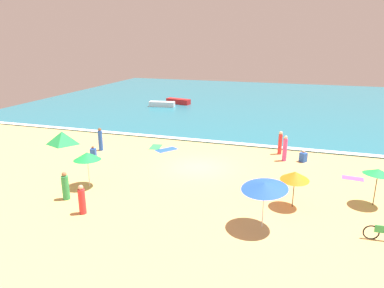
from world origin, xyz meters
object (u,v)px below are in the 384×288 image
object	(u,v)px
beachgoer_4	(280,143)
small_boat_0	(162,104)
small_boat_1	(178,101)
beachgoer_0	(82,200)
beachgoer_3	(93,153)
beachgoer_1	(65,187)
beach_umbrella_3	(295,176)
beach_umbrella_0	(264,186)
beachgoer_5	(303,157)
beach_tent	(63,138)
beachgoer_2	(285,149)
beach_umbrella_2	(87,156)
beachgoer_6	(100,140)
beach_umbrella_5	(378,172)

from	to	relation	value
beachgoer_4	small_boat_0	world-z (taller)	beachgoer_4
beachgoer_4	small_boat_1	size ratio (longest dim) A/B	0.53
beachgoer_0	beachgoer_4	bearing A→B (deg)	55.59
beachgoer_3	beachgoer_1	bearing A→B (deg)	-69.01
beachgoer_0	small_boat_1	xyz separation A→B (m)	(-5.85, 30.87, -0.30)
beach_umbrella_3	small_boat_1	size ratio (longest dim) A/B	0.60
beach_umbrella_0	beachgoer_1	size ratio (longest dim) A/B	1.86
beachgoer_5	small_boat_1	distance (m)	25.29
small_boat_0	beachgoer_4	bearing A→B (deg)	-43.11
beachgoer_3	beachgoer_4	size ratio (longest dim) A/B	0.49
beach_tent	beachgoer_2	xyz separation A→B (m)	(18.35, 1.50, 0.35)
beachgoer_4	beachgoer_1	bearing A→B (deg)	-132.32
beachgoer_1	beachgoer_5	world-z (taller)	beachgoer_1
beachgoer_1	beachgoer_4	size ratio (longest dim) A/B	0.89
beachgoer_1	beach_umbrella_3	bearing A→B (deg)	13.44
beach_tent	beachgoer_3	distance (m)	4.91
beach_umbrella_2	beachgoer_3	xyz separation A→B (m)	(-2.82, 4.81, -1.58)
beachgoer_6	beach_umbrella_3	bearing A→B (deg)	-20.12
beachgoer_4	beachgoer_5	bearing A→B (deg)	-36.27
beach_umbrella_3	beach_tent	distance (m)	20.22
beachgoer_4	beachgoer_3	bearing A→B (deg)	-158.95
beachgoer_1	beach_tent	bearing A→B (deg)	128.03
beachgoer_6	beach_umbrella_5	bearing A→B (deg)	-11.66
beachgoer_4	small_boat_0	bearing A→B (deg)	136.89
beachgoer_2	beachgoer_0	bearing A→B (deg)	-129.12
beach_umbrella_3	beach_umbrella_5	xyz separation A→B (m)	(4.21, 1.57, 0.13)
beach_umbrella_0	beachgoer_6	bearing A→B (deg)	149.30
beachgoer_0	beachgoer_1	bearing A→B (deg)	147.90
beachgoer_0	beachgoer_2	distance (m)	15.00
beach_umbrella_3	beachgoer_0	world-z (taller)	beach_umbrella_3
beachgoer_3	beach_tent	bearing A→B (deg)	153.70
beachgoer_2	small_boat_1	xyz separation A→B (m)	(-15.32, 19.23, -0.48)
beach_umbrella_5	beachgoer_2	xyz separation A→B (m)	(-5.13, 5.95, -1.00)
beach_tent	beachgoer_5	distance (m)	19.77
beachgoer_6	small_boat_1	distance (m)	21.18
beach_umbrella_3	beachgoer_0	xyz separation A→B (m)	(-10.38, -4.11, -1.05)
beachgoer_6	beachgoer_1	bearing A→B (deg)	-70.51
small_boat_1	beach_umbrella_0	bearing A→B (deg)	-63.13
beachgoer_6	small_boat_0	bearing A→B (deg)	97.10
beach_umbrella_3	beachgoer_0	bearing A→B (deg)	-158.37
small_boat_0	beach_umbrella_2	bearing A→B (deg)	-77.56
beachgoer_3	beachgoer_6	world-z (taller)	beachgoer_6
beach_umbrella_0	beachgoer_4	world-z (taller)	beach_umbrella_0
beach_umbrella_3	beachgoer_5	size ratio (longest dim) A/B	2.36
beachgoer_1	small_boat_1	distance (m)	29.95
beach_umbrella_5	beachgoer_0	distance (m)	15.70
beach_tent	beachgoer_0	size ratio (longest dim) A/B	1.62
beach_tent	beachgoer_3	xyz separation A→B (m)	(4.40, -2.18, -0.19)
beach_umbrella_3	small_boat_1	distance (m)	31.32
beachgoer_2	beachgoer_4	distance (m)	1.58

